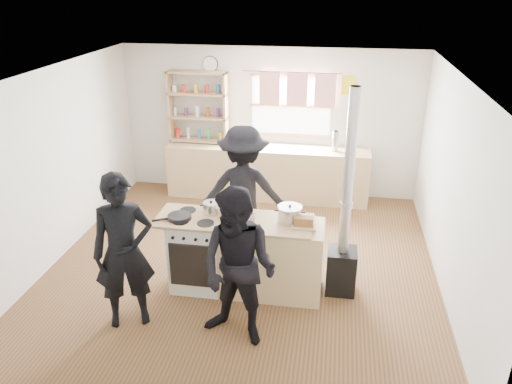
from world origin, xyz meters
TOP-DOWN VIEW (x-y plane):
  - ground at (0.00, 0.00)m, footprint 5.00×5.00m
  - back_counter at (0.00, 2.22)m, footprint 3.40×0.55m
  - shelving_unit at (-1.20, 2.34)m, footprint 1.00×0.28m
  - thermos at (1.11, 2.22)m, footprint 0.10×0.10m
  - cooking_island at (0.14, -0.55)m, footprint 1.97×0.64m
  - skillet_greens at (-0.63, -0.63)m, footprint 0.38×0.38m
  - roast_tray at (0.03, -0.50)m, footprint 0.44×0.35m
  - stockpot_stove at (-0.30, -0.43)m, footprint 0.20×0.20m
  - stockpot_counter at (0.64, -0.49)m, footprint 0.28×0.28m
  - bread_board at (0.81, -0.60)m, footprint 0.29×0.21m
  - flue_heater at (1.28, -0.41)m, footprint 0.35×0.35m
  - person_near_left at (-1.01, -1.37)m, footprint 0.75×0.64m
  - person_near_right at (0.23, -1.46)m, footprint 0.99×0.87m
  - person_far at (-0.05, 0.35)m, footprint 1.23×0.79m

SIDE VIEW (x-z plane):
  - ground at x=0.00m, z-range -0.01..0.00m
  - back_counter at x=0.00m, z-range 0.00..0.90m
  - cooking_island at x=0.14m, z-range 0.00..0.93m
  - flue_heater at x=1.28m, z-range -0.61..1.89m
  - person_near_right at x=0.23m, z-range 0.00..1.71m
  - person_near_left at x=-1.01m, z-range 0.00..1.75m
  - person_far at x=-0.05m, z-range 0.00..1.80m
  - skillet_greens at x=-0.63m, z-range 0.93..0.98m
  - roast_tray at x=0.03m, z-range 0.93..1.00m
  - bread_board at x=0.81m, z-range 0.92..1.04m
  - stockpot_stove at x=-0.30m, z-range 0.92..1.09m
  - stockpot_counter at x=0.64m, z-range 0.92..1.13m
  - thermos at x=1.11m, z-range 0.90..1.23m
  - shelving_unit at x=-1.20m, z-range 0.91..2.11m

